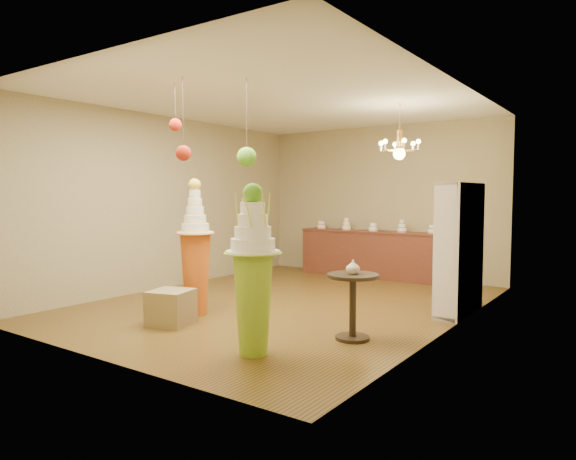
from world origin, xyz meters
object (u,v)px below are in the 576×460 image
Objects in this scene: pedestal_green at (253,282)px; round_table at (353,297)px; pedestal_orange at (196,262)px; sideboard at (373,253)px.

pedestal_green reaches higher than round_table.
pedestal_orange is at bearing 152.03° from pedestal_green.
round_table is at bearing 3.36° from pedestal_orange.
pedestal_green is at bearing -77.50° from sideboard.
pedestal_orange is at bearing -98.03° from sideboard.
sideboard is at bearing 112.71° from round_table.
round_table is (1.73, -4.14, 0.01)m from sideboard.
sideboard is at bearing 81.97° from pedestal_orange.
pedestal_green is 2.34× the size of round_table.
sideboard is 4.49m from round_table.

